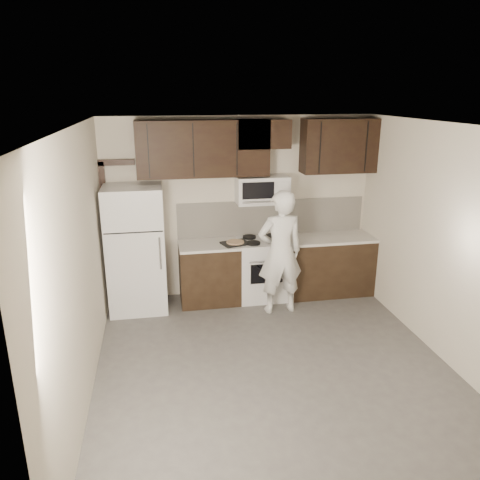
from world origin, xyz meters
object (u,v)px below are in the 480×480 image
object	(u,v)px
stove	(263,269)
person	(280,252)
refrigerator	(136,249)
microwave	(262,190)

from	to	relation	value
stove	person	xyz separation A→B (m)	(0.13, -0.51, 0.42)
stove	refrigerator	bearing A→B (deg)	-178.49
stove	microwave	size ratio (longest dim) A/B	1.24
microwave	person	size ratio (longest dim) A/B	0.43
refrigerator	person	xyz separation A→B (m)	(1.98, -0.46, -0.02)
microwave	person	distance (m)	1.00
microwave	refrigerator	world-z (taller)	microwave
person	stove	bearing A→B (deg)	-80.44
stove	person	size ratio (longest dim) A/B	0.53
refrigerator	person	distance (m)	2.03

